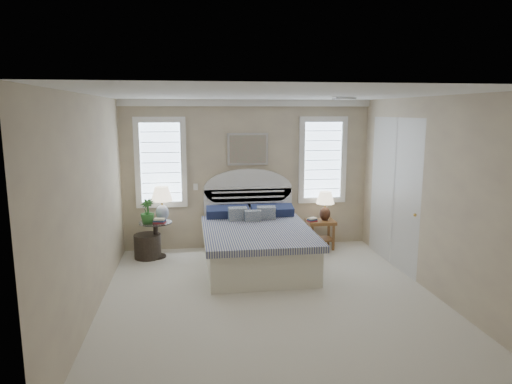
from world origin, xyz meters
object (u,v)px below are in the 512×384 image
object	(u,v)px
nightstand_right	(321,228)
lamp_left	(162,200)
lamp_right	(325,203)
side_table_left	(156,236)
floor_pot	(148,246)
bed	(256,241)

from	to	relation	value
nightstand_right	lamp_left	world-z (taller)	lamp_left
nightstand_right	lamp_right	size ratio (longest dim) A/B	0.99
side_table_left	floor_pot	xyz separation A→B (m)	(-0.15, -0.00, -0.18)
nightstand_right	lamp_left	distance (m)	2.90
side_table_left	lamp_left	distance (m)	0.63
nightstand_right	floor_pot	bearing A→B (deg)	-178.10
bed	floor_pot	size ratio (longest dim) A/B	4.98
lamp_left	lamp_right	world-z (taller)	lamp_left
side_table_left	lamp_right	world-z (taller)	lamp_right
lamp_left	side_table_left	bearing A→B (deg)	-135.39
nightstand_right	lamp_right	distance (m)	0.48
floor_pot	lamp_left	size ratio (longest dim) A/B	0.76
floor_pot	lamp_right	xyz separation A→B (m)	(3.18, 0.11, 0.65)
nightstand_right	floor_pot	distance (m)	3.10
bed	lamp_left	xyz separation A→B (m)	(-1.53, 0.71, 0.61)
side_table_left	lamp_left	xyz separation A→B (m)	(0.12, 0.11, 0.61)
bed	nightstand_right	distance (m)	1.47
floor_pot	lamp_right	bearing A→B (deg)	2.06
bed	nightstand_right	world-z (taller)	bed
lamp_right	side_table_left	bearing A→B (deg)	-177.89
bed	lamp_right	xyz separation A→B (m)	(1.38, 0.70, 0.47)
lamp_right	lamp_left	bearing A→B (deg)	179.95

